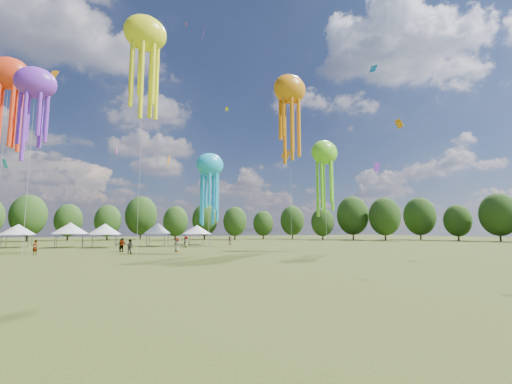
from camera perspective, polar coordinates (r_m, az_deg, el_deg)
name	(u,v)px	position (r m, az deg, el deg)	size (l,w,h in m)	color
ground	(363,312)	(13.11, 17.96, -18.97)	(300.00, 300.00, 0.00)	#384416
spectator_near	(130,247)	(43.29, -20.88, -8.79)	(0.86, 0.67, 1.77)	gray
spectators_far	(164,243)	(53.03, -15.60, -8.49)	(31.35, 17.83, 1.86)	gray
festival_tents	(114,229)	(64.39, -23.21, -5.86)	(35.58, 11.55, 4.20)	#47474C
show_kites	(210,103)	(49.40, -7.98, 14.96)	(45.43, 16.27, 30.65)	purple
small_kites	(160,60)	(59.93, -16.19, 20.98)	(65.26, 64.15, 46.67)	purple
treeline	(120,212)	(72.03, -22.36, -3.16)	(201.57, 95.24, 13.43)	#38281C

